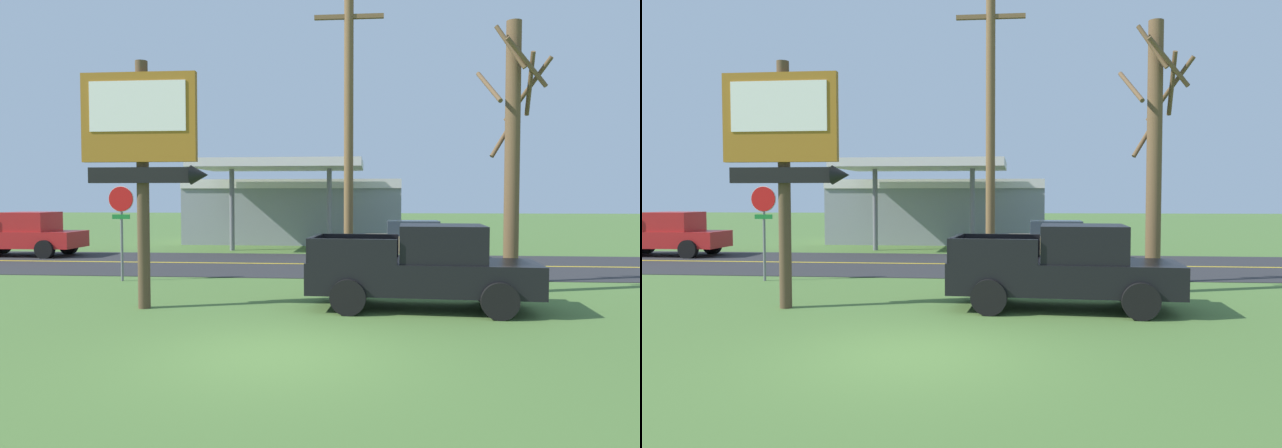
% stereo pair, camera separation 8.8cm
% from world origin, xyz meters
% --- Properties ---
extents(ground_plane, '(180.00, 180.00, 0.00)m').
position_xyz_m(ground_plane, '(0.00, 0.00, 0.00)').
color(ground_plane, '#4C7033').
extents(road_asphalt, '(140.00, 8.00, 0.02)m').
position_xyz_m(road_asphalt, '(0.00, 13.00, 0.01)').
color(road_asphalt, '#2B2B2D').
rests_on(road_asphalt, ground).
extents(road_centre_line, '(126.00, 0.20, 0.01)m').
position_xyz_m(road_centre_line, '(0.00, 13.00, 0.02)').
color(road_centre_line, gold).
rests_on(road_centre_line, road_asphalt).
extents(motel_sign, '(2.95, 0.54, 5.73)m').
position_xyz_m(motel_sign, '(-3.67, 3.63, 3.84)').
color(motel_sign, brown).
rests_on(motel_sign, ground).
extents(stop_sign, '(0.80, 0.08, 2.95)m').
position_xyz_m(stop_sign, '(-6.18, 8.00, 2.03)').
color(stop_sign, slate).
rests_on(stop_sign, ground).
extents(utility_pole, '(2.13, 0.26, 8.89)m').
position_xyz_m(utility_pole, '(0.90, 6.99, 4.78)').
color(utility_pole, brown).
rests_on(utility_pole, ground).
extents(bare_tree, '(1.96, 1.94, 7.32)m').
position_xyz_m(bare_tree, '(5.33, 6.84, 3.87)').
color(bare_tree, brown).
rests_on(bare_tree, ground).
extents(gas_station, '(12.00, 11.50, 4.40)m').
position_xyz_m(gas_station, '(-2.94, 24.35, 1.94)').
color(gas_station, gray).
rests_on(gas_station, ground).
extents(pickup_black_parked_on_lawn, '(5.31, 2.47, 1.96)m').
position_xyz_m(pickup_black_parked_on_lawn, '(2.78, 4.24, 0.96)').
color(pickup_black_parked_on_lawn, black).
rests_on(pickup_black_parked_on_lawn, ground).
extents(pickup_red_on_road, '(5.20, 2.24, 1.96)m').
position_xyz_m(pickup_red_on_road, '(-13.83, 15.00, 0.96)').
color(pickup_red_on_road, red).
rests_on(pickup_red_on_road, ground).
extents(car_tan_near_lane, '(4.20, 2.00, 1.64)m').
position_xyz_m(car_tan_near_lane, '(3.33, 15.00, 0.83)').
color(car_tan_near_lane, tan).
rests_on(car_tan_near_lane, ground).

